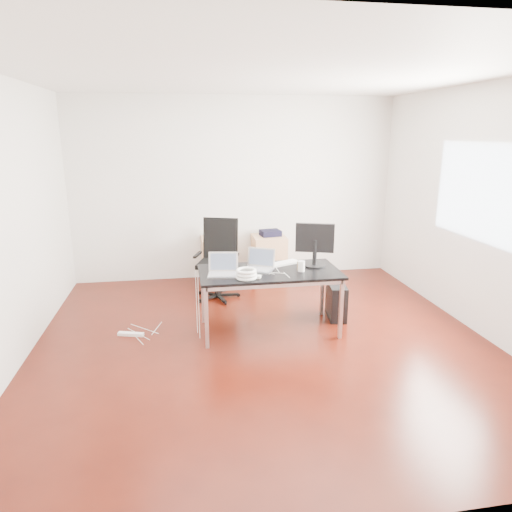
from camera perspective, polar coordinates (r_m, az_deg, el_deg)
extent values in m
plane|color=#390D06|center=(5.16, 1.02, -10.74)|extent=(5.00, 5.00, 0.00)
plane|color=silver|center=(4.67, 1.19, 21.84)|extent=(5.00, 5.00, 0.00)
plane|color=silver|center=(7.17, -2.59, 8.32)|extent=(5.00, 0.00, 5.00)
plane|color=silver|center=(2.39, 12.15, -6.25)|extent=(5.00, 0.00, 5.00)
plane|color=silver|center=(4.93, -28.87, 3.26)|extent=(0.00, 5.00, 5.00)
plane|color=silver|center=(5.73, 26.62, 4.97)|extent=(0.00, 5.00, 5.00)
plane|color=white|center=(5.85, 25.60, 7.26)|extent=(0.00, 1.50, 1.50)
cube|color=black|center=(5.22, 1.70, -2.01)|extent=(1.60, 0.80, 0.03)
cube|color=silver|center=(4.93, -6.20, -7.68)|extent=(0.04, 0.04, 0.70)
cube|color=silver|center=(5.58, -6.63, -4.90)|extent=(0.04, 0.04, 0.70)
cube|color=silver|center=(5.22, 10.58, -6.54)|extent=(0.04, 0.04, 0.70)
cube|color=silver|center=(5.84, 8.27, -4.05)|extent=(0.04, 0.04, 0.70)
cylinder|color=black|center=(6.41, -4.90, -3.26)|extent=(0.06, 0.06, 0.47)
cube|color=black|center=(6.33, -4.95, -0.99)|extent=(0.61, 0.59, 0.06)
cube|color=black|center=(6.46, -4.51, 2.15)|extent=(0.47, 0.24, 0.55)
cube|color=tan|center=(7.08, -4.74, -0.49)|extent=(0.50, 0.50, 0.70)
cube|color=tan|center=(7.18, 1.61, -0.20)|extent=(0.50, 0.50, 0.70)
cube|color=black|center=(5.82, 10.01, -5.55)|extent=(0.26, 0.47, 0.44)
cylinder|color=black|center=(6.77, -4.54, -3.08)|extent=(0.25, 0.25, 0.28)
cube|color=white|center=(5.51, -15.38, -9.40)|extent=(0.30, 0.14, 0.04)
cube|color=silver|center=(5.05, -4.13, -2.36)|extent=(0.36, 0.28, 0.01)
cube|color=silver|center=(5.13, -4.09, -0.72)|extent=(0.33, 0.09, 0.22)
cube|color=#475166|center=(5.12, -4.08, -0.74)|extent=(0.29, 0.08, 0.18)
cube|color=silver|center=(5.23, 0.30, -1.72)|extent=(0.40, 0.36, 0.01)
cube|color=silver|center=(5.30, 0.69, -0.17)|extent=(0.31, 0.20, 0.22)
cube|color=#475166|center=(5.29, 0.70, -0.18)|extent=(0.27, 0.17, 0.18)
cylinder|color=black|center=(5.43, 7.29, -1.16)|extent=(0.26, 0.26, 0.02)
cylinder|color=black|center=(5.39, 7.35, 0.47)|extent=(0.05, 0.05, 0.30)
cube|color=black|center=(5.36, 7.36, 2.27)|extent=(0.44, 0.19, 0.34)
cube|color=#475166|center=(5.39, 7.28, 2.33)|extent=(0.38, 0.13, 0.29)
cube|color=white|center=(5.47, 3.29, -0.94)|extent=(0.46, 0.31, 0.02)
cylinder|color=white|center=(5.20, 5.69, -1.27)|extent=(0.10, 0.10, 0.12)
cylinder|color=brown|center=(5.24, 5.56, -1.27)|extent=(0.10, 0.10, 0.10)
torus|color=white|center=(4.93, -1.21, -2.65)|extent=(0.24, 0.24, 0.04)
torus|color=white|center=(4.92, -1.22, -2.25)|extent=(0.23, 0.23, 0.04)
torus|color=white|center=(4.91, -1.22, -1.85)|extent=(0.22, 0.22, 0.04)
cube|color=white|center=(4.96, 0.18, -2.60)|extent=(0.09, 0.09, 0.03)
cube|color=#9E9E9E|center=(6.96, -5.04, 2.97)|extent=(0.11, 0.10, 0.18)
cube|color=black|center=(7.10, 1.80, 2.90)|extent=(0.33, 0.28, 0.09)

